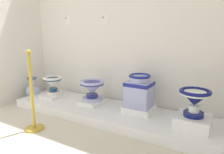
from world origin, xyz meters
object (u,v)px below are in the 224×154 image
at_px(antique_toilet_slender_white, 53,83).
at_px(antique_toilet_squat_floral, 92,88).
at_px(plinth_block_slender_white, 54,96).
at_px(plinth_block_central_ornate, 139,109).
at_px(info_placard_second, 105,19).
at_px(decorative_vase_companion, 33,90).
at_px(plinth_block_pale_glazed, 193,122).
at_px(antique_toilet_pale_glazed, 195,98).
at_px(antique_toilet_central_ornate, 139,90).
at_px(plinth_block_squat_floral, 92,102).
at_px(info_placard_first, 68,21).
at_px(stanchion_post_near_left, 33,105).

height_order(antique_toilet_slender_white, antique_toilet_squat_floral, antique_toilet_squat_floral).
height_order(plinth_block_slender_white, antique_toilet_slender_white, antique_toilet_slender_white).
xyz_separation_m(plinth_block_central_ornate, info_placard_second, (-0.76, 0.34, 1.26)).
height_order(antique_toilet_squat_floral, decorative_vase_companion, antique_toilet_squat_floral).
height_order(plinth_block_pale_glazed, antique_toilet_pale_glazed, antique_toilet_pale_glazed).
relative_size(antique_toilet_slender_white, decorative_vase_companion, 0.79).
height_order(antique_toilet_central_ornate, plinth_block_pale_glazed, antique_toilet_central_ornate).
distance_m(info_placard_second, decorative_vase_companion, 1.85).
bearing_deg(antique_toilet_squat_floral, antique_toilet_pale_glazed, -4.27).
xyz_separation_m(plinth_block_squat_floral, antique_toilet_squat_floral, (0.00, 0.00, 0.22)).
relative_size(plinth_block_squat_floral, plinth_block_central_ornate, 0.98).
height_order(info_placard_first, stanchion_post_near_left, info_placard_first).
bearing_deg(stanchion_post_near_left, plinth_block_central_ornate, 42.26).
xyz_separation_m(antique_toilet_central_ornate, info_placard_second, (-0.76, 0.34, 0.98)).
height_order(plinth_block_central_ornate, antique_toilet_central_ornate, antique_toilet_central_ornate).
xyz_separation_m(antique_toilet_slender_white, antique_toilet_squat_floral, (0.78, 0.06, 0.00)).
relative_size(antique_toilet_squat_floral, decorative_vase_companion, 0.93).
bearing_deg(plinth_block_squat_floral, stanchion_post_near_left, -105.83).
relative_size(antique_toilet_central_ornate, decorative_vase_companion, 1.08).
xyz_separation_m(antique_toilet_squat_floral, stanchion_post_near_left, (-0.26, -0.91, -0.05)).
bearing_deg(antique_toilet_slender_white, plinth_block_central_ornate, 3.36).
relative_size(antique_toilet_slender_white, stanchion_post_near_left, 0.32).
distance_m(plinth_block_slender_white, antique_toilet_central_ornate, 1.59).
bearing_deg(antique_toilet_central_ornate, info_placard_second, 155.88).
height_order(plinth_block_slender_white, info_placard_first, info_placard_first).
relative_size(plinth_block_squat_floral, stanchion_post_near_left, 0.38).
height_order(plinth_block_slender_white, plinth_block_pale_glazed, plinth_block_pale_glazed).
xyz_separation_m(plinth_block_slender_white, antique_toilet_squat_floral, (0.78, 0.06, 0.23)).
bearing_deg(plinth_block_pale_glazed, plinth_block_central_ornate, 168.85).
bearing_deg(antique_toilet_central_ornate, antique_toilet_squat_floral, -177.59).
bearing_deg(stanchion_post_near_left, decorative_vase_companion, 141.13).
bearing_deg(antique_toilet_squat_floral, plinth_block_squat_floral, 0.00).
relative_size(plinth_block_central_ornate, info_placard_second, 3.12).
bearing_deg(plinth_block_slender_white, antique_toilet_central_ornate, 3.36).
distance_m(plinth_block_slender_white, info_placard_first, 1.35).
height_order(antique_toilet_slender_white, antique_toilet_pale_glazed, antique_toilet_pale_glazed).
distance_m(plinth_block_central_ornate, antique_toilet_pale_glazed, 0.82).
xyz_separation_m(plinth_block_slender_white, decorative_vase_companion, (-0.49, -0.03, 0.04)).
height_order(antique_toilet_slender_white, decorative_vase_companion, antique_toilet_slender_white).
height_order(plinth_block_squat_floral, plinth_block_pale_glazed, plinth_block_pale_glazed).
bearing_deg(antique_toilet_squat_floral, plinth_block_slender_white, -175.70).
relative_size(antique_toilet_pale_glazed, info_placard_first, 2.46).
xyz_separation_m(plinth_block_pale_glazed, info_placard_first, (-2.30, 0.49, 1.23)).
distance_m(antique_toilet_squat_floral, antique_toilet_central_ornate, 0.78).
height_order(antique_toilet_squat_floral, stanchion_post_near_left, stanchion_post_near_left).
distance_m(info_placard_first, stanchion_post_near_left, 1.76).
height_order(plinth_block_squat_floral, decorative_vase_companion, decorative_vase_companion).
bearing_deg(plinth_block_slender_white, antique_toilet_slender_white, 180.00).
xyz_separation_m(plinth_block_pale_glazed, decorative_vase_companion, (-2.79, 0.02, -0.01)).
bearing_deg(plinth_block_slender_white, antique_toilet_squat_floral, 4.30).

